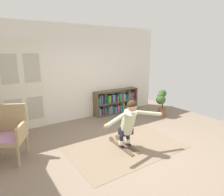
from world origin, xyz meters
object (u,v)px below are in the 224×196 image
object	(u,v)px
bookshelf	(116,103)
wicker_chair	(9,132)
person_skier	(129,121)
potted_plant	(161,101)
skis_pair	(124,145)

from	to	relation	value
bookshelf	wicker_chair	xyz separation A→B (m)	(-3.48, -1.28, 0.21)
person_skier	potted_plant	bearing A→B (deg)	27.19
potted_plant	skis_pair	distance (m)	2.60
wicker_chair	bookshelf	bearing A→B (deg)	20.16
bookshelf	person_skier	world-z (taller)	person_skier
skis_pair	person_skier	bearing A→B (deg)	-92.79
wicker_chair	person_skier	world-z (taller)	person_skier
bookshelf	potted_plant	size ratio (longest dim) A/B	1.91
potted_plant	person_skier	world-z (taller)	person_skier
potted_plant	person_skier	bearing A→B (deg)	-152.81
skis_pair	wicker_chair	bearing A→B (deg)	158.83
bookshelf	person_skier	bearing A→B (deg)	-118.81
wicker_chair	potted_plant	distance (m)	4.56
wicker_chair	skis_pair	xyz separation A→B (m)	(2.22, -0.86, -0.56)
bookshelf	skis_pair	bearing A→B (deg)	-120.62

